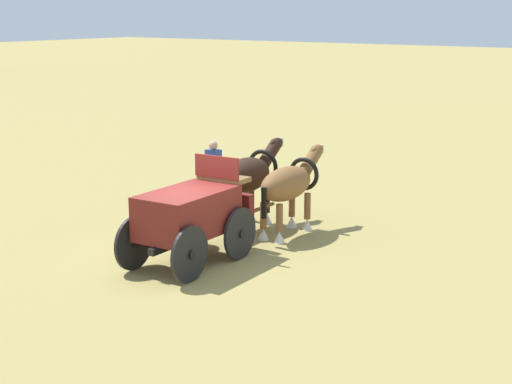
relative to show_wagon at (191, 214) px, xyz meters
The scene contains 4 objects.
ground_plane 1.21m from the show_wagon, behind, with size 220.00×220.00×0.00m, color #9E8C4C.
show_wagon is the anchor object (origin of this frame).
draft_horse_near 3.51m from the show_wagon, 13.62° to the left, with size 3.06×1.07×2.30m.
draft_horse_off 3.52m from the show_wagon, ahead, with size 3.18×1.02×2.22m.
Camera 1 is at (-13.91, -11.97, 5.95)m, focal length 56.42 mm.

